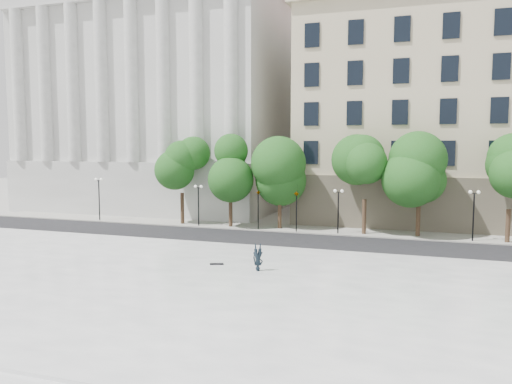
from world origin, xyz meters
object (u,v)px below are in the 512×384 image
Objects in this scene: traffic_light_east at (297,191)px; person_lying at (258,267)px; skateboard at (217,264)px; traffic_light_west at (258,191)px.

person_lying is at bearing -84.53° from traffic_light_east.
traffic_light_west is at bearing 77.56° from skateboard.
traffic_light_east is 15.82m from person_lying.
traffic_light_east is (3.58, 0.00, 0.09)m from traffic_light_west.
traffic_light_east reaches higher than person_lying.
traffic_light_west reaches higher than skateboard.
traffic_light_east is 2.65× the size of person_lying.
traffic_light_east reaches higher than skateboard.
traffic_light_east is at bearing 63.82° from skateboard.
traffic_light_west is 3.58m from traffic_light_east.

